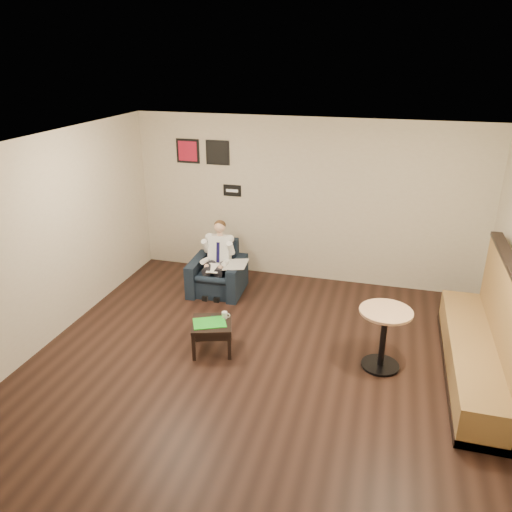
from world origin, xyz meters
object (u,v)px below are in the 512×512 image
(coffee_mug, at_px, (225,315))
(cafe_table, at_px, (383,339))
(green_folder, at_px, (209,323))
(smartphone, at_px, (216,316))
(banquette, at_px, (481,325))
(seated_man, at_px, (215,263))
(side_table, at_px, (212,336))
(armchair, at_px, (217,269))

(coffee_mug, bearing_deg, cafe_table, 1.50)
(green_folder, distance_m, cafe_table, 2.25)
(green_folder, xyz_separation_m, smartphone, (0.02, 0.19, -0.00))
(banquette, bearing_deg, cafe_table, -173.64)
(seated_man, relative_size, green_folder, 2.67)
(coffee_mug, distance_m, banquette, 3.21)
(side_table, xyz_separation_m, green_folder, (-0.02, -0.03, 0.22))
(side_table, relative_size, coffee_mug, 5.79)
(cafe_table, bearing_deg, seated_man, 153.16)
(side_table, relative_size, cafe_table, 0.64)
(armchair, xyz_separation_m, side_table, (0.53, -1.71, -0.20))
(armchair, height_order, green_folder, armchair)
(armchair, distance_m, green_folder, 1.81)
(coffee_mug, bearing_deg, side_table, -128.39)
(seated_man, height_order, smartphone, seated_man)
(green_folder, bearing_deg, seated_man, 107.33)
(side_table, height_order, green_folder, green_folder)
(coffee_mug, relative_size, smartphone, 0.68)
(armchair, bearing_deg, banquette, -22.06)
(smartphone, relative_size, banquette, 0.05)
(coffee_mug, bearing_deg, seated_man, 114.49)
(green_folder, xyz_separation_m, banquette, (3.35, 0.37, 0.28))
(smartphone, distance_m, cafe_table, 2.21)
(green_folder, distance_m, smartphone, 0.19)
(armchair, distance_m, side_table, 1.80)
(smartphone, relative_size, cafe_table, 0.16)
(smartphone, bearing_deg, coffee_mug, -7.10)
(side_table, height_order, cafe_table, cafe_table)
(seated_man, height_order, coffee_mug, seated_man)
(seated_man, xyz_separation_m, side_table, (0.53, -1.60, -0.36))
(green_folder, distance_m, banquette, 3.38)
(armchair, xyz_separation_m, banquette, (3.86, -1.37, 0.30))
(smartphone, height_order, cafe_table, cafe_table)
(armchair, distance_m, seated_man, 0.19)
(coffee_mug, height_order, banquette, banquette)
(side_table, xyz_separation_m, coffee_mug, (0.13, 0.16, 0.26))
(green_folder, relative_size, cafe_table, 0.52)
(seated_man, distance_m, green_folder, 1.71)
(armchair, xyz_separation_m, smartphone, (0.53, -1.55, 0.01))
(coffee_mug, xyz_separation_m, banquette, (3.20, 0.18, 0.24))
(green_folder, relative_size, smartphone, 3.21)
(banquette, bearing_deg, green_folder, -173.76)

